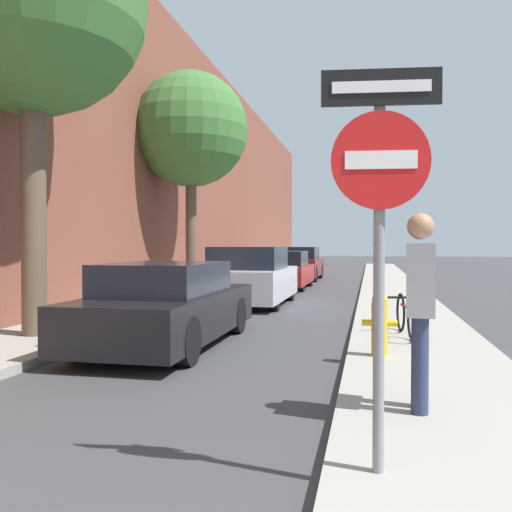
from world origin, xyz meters
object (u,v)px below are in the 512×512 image
at_px(parked_car_red, 282,271).
at_px(bicycle, 406,315).
at_px(street_tree_far, 191,130).
at_px(parked_car_black, 168,306).
at_px(traffic_sign_post, 380,207).
at_px(parked_car_silver, 250,277).
at_px(pedestrian, 420,299).
at_px(fire_hydrant, 380,323).
at_px(street_tree_near, 32,1).
at_px(parked_car_maroon, 299,264).

relative_size(parked_car_red, bicycle, 2.57).
height_order(parked_car_red, street_tree_far, street_tree_far).
relative_size(parked_car_black, bicycle, 2.73).
bearing_deg(traffic_sign_post, parked_car_silver, 100.39).
bearing_deg(pedestrian, parked_car_silver, 25.54).
bearing_deg(fire_hydrant, parked_car_black, 167.71).
height_order(parked_car_black, pedestrian, pedestrian).
xyz_separation_m(fire_hydrant, pedestrian, (0.30, -2.25, 0.54)).
distance_m(street_tree_near, street_tree_far, 7.11).
relative_size(fire_hydrant, pedestrian, 0.48).
distance_m(parked_car_silver, street_tree_near, 7.80).
bearing_deg(bicycle, traffic_sign_post, -102.66).
relative_size(parked_car_silver, street_tree_near, 0.56).
height_order(parked_car_maroon, bicycle, parked_car_maroon).
xyz_separation_m(parked_car_red, parked_car_maroon, (-0.00, 4.88, 0.07)).
height_order(street_tree_far, pedestrian, street_tree_far).
bearing_deg(parked_car_maroon, bicycle, -76.42).
xyz_separation_m(parked_car_maroon, bicycle, (3.62, -14.98, -0.26)).
height_order(parked_car_red, parked_car_maroon, parked_car_maroon).
relative_size(parked_car_maroon, street_tree_near, 0.60).
relative_size(parked_car_black, parked_car_red, 1.06).
height_order(parked_car_silver, traffic_sign_post, traffic_sign_post).
height_order(parked_car_silver, fire_hydrant, parked_car_silver).
bearing_deg(street_tree_far, traffic_sign_post, -65.64).
distance_m(parked_car_red, traffic_sign_post, 15.68).
relative_size(parked_car_maroon, bicycle, 2.75).
xyz_separation_m(parked_car_red, street_tree_far, (-1.94, -4.13, 4.17)).
bearing_deg(parked_car_black, street_tree_far, 106.18).
bearing_deg(parked_car_maroon, traffic_sign_post, -81.20).
distance_m(parked_car_red, fire_hydrant, 12.13).
distance_m(fire_hydrant, pedestrian, 2.33).
distance_m(parked_car_red, street_tree_far, 6.18).
bearing_deg(parked_car_maroon, pedestrian, -79.51).
relative_size(street_tree_near, bicycle, 4.60).
height_order(parked_car_silver, street_tree_near, street_tree_near).
height_order(parked_car_maroon, pedestrian, pedestrian).
bearing_deg(traffic_sign_post, street_tree_near, 135.10).
bearing_deg(parked_car_silver, street_tree_near, -109.93).
bearing_deg(traffic_sign_post, pedestrian, 68.56).
distance_m(parked_car_black, fire_hydrant, 3.21).
height_order(parked_car_black, parked_car_maroon, parked_car_maroon).
bearing_deg(street_tree_far, bicycle, -47.05).
xyz_separation_m(parked_car_black, street_tree_near, (-2.15, -0.19, 4.72)).
xyz_separation_m(parked_car_black, parked_car_silver, (-0.01, 5.72, 0.09)).
distance_m(street_tree_far, fire_hydrant, 10.10).
distance_m(traffic_sign_post, bicycle, 5.41).
relative_size(parked_car_black, fire_hydrant, 5.18).
height_order(parked_car_maroon, street_tree_far, street_tree_far).
distance_m(pedestrian, bicycle, 3.90).
bearing_deg(bicycle, fire_hydrant, -112.25).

